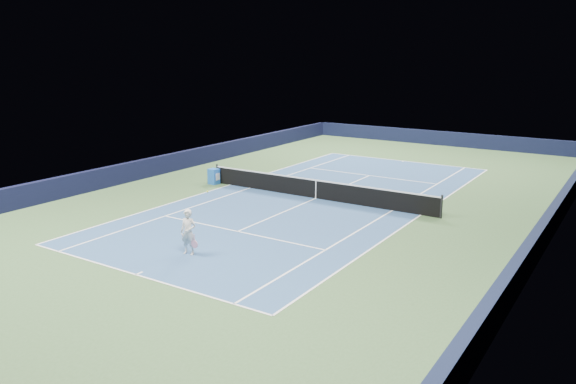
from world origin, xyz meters
The scene contains 19 objects.
ground centered at (0.00, 0.00, 0.00)m, with size 40.00×40.00×0.00m, color #36552E.
wall_far centered at (0.00, 19.82, 0.55)m, with size 22.00×0.35×1.10m, color black.
wall_right centered at (10.82, 0.00, 0.55)m, with size 0.35×40.00×1.10m, color black.
wall_left centered at (-10.82, 0.00, 0.55)m, with size 0.35×40.00×1.10m, color black.
court_surface centered at (0.00, 0.00, 0.00)m, with size 10.97×23.77×0.01m, color navy.
baseline_far centered at (0.00, 11.88, 0.01)m, with size 10.97×0.08×0.00m, color white.
baseline_near centered at (0.00, -11.88, 0.01)m, with size 10.97×0.08×0.00m, color white.
sideline_doubles_right centered at (5.49, 0.00, 0.01)m, with size 0.08×23.77×0.00m, color white.
sideline_doubles_left centered at (-5.49, 0.00, 0.01)m, with size 0.08×23.77×0.00m, color white.
sideline_singles_right centered at (4.12, 0.00, 0.01)m, with size 0.08×23.77×0.00m, color white.
sideline_singles_left centered at (-4.12, 0.00, 0.01)m, with size 0.08×23.77×0.00m, color white.
service_line_far centered at (0.00, 6.40, 0.01)m, with size 8.23×0.08×0.00m, color white.
service_line_near centered at (0.00, -6.40, 0.01)m, with size 8.23×0.08×0.00m, color white.
center_service_line centered at (0.00, 0.00, 0.01)m, with size 0.08×12.80×0.00m, color white.
center_mark_far centered at (0.00, 11.73, 0.01)m, with size 0.08×0.30×0.00m, color white.
center_mark_near centered at (0.00, -11.73, 0.01)m, with size 0.08×0.30×0.00m, color white.
tennis_net centered at (0.00, 0.00, 0.50)m, with size 12.90×0.10×1.07m.
sponsor_cube centered at (-6.40, -0.30, 0.43)m, with size 0.60×0.51×0.86m.
tennis_player centered at (0.15, -9.46, 0.84)m, with size 0.81×1.29×2.19m.
Camera 1 is at (13.63, -23.72, 7.15)m, focal length 35.00 mm.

